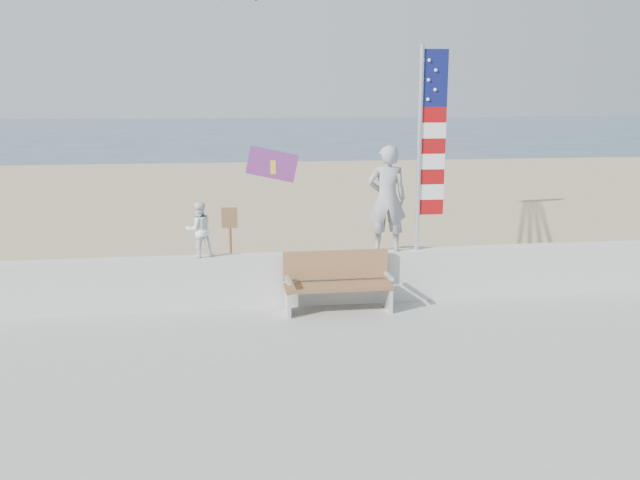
# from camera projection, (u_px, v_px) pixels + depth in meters

# --- Properties ---
(ground) EXTENTS (220.00, 220.00, 0.00)m
(ground) POSITION_uv_depth(u_px,v_px,m) (324.00, 355.00, 9.96)
(ground) COLOR #2F475E
(ground) RESTS_ON ground
(sand) EXTENTS (90.00, 40.00, 0.08)m
(sand) POSITION_uv_depth(u_px,v_px,m) (275.00, 233.00, 18.66)
(sand) COLOR tan
(sand) RESTS_ON ground
(seawall) EXTENTS (30.00, 0.35, 0.90)m
(seawall) POSITION_uv_depth(u_px,v_px,m) (307.00, 278.00, 11.76)
(seawall) COLOR silver
(seawall) RESTS_ON boardwalk
(adult) EXTENTS (0.72, 0.52, 1.84)m
(adult) POSITION_uv_depth(u_px,v_px,m) (387.00, 199.00, 11.67)
(adult) COLOR gray
(adult) RESTS_ON seawall
(child) EXTENTS (0.54, 0.47, 0.94)m
(child) POSITION_uv_depth(u_px,v_px,m) (199.00, 229.00, 11.31)
(child) COLOR white
(child) RESTS_ON seawall
(bench) EXTENTS (1.80, 0.57, 1.00)m
(bench) POSITION_uv_depth(u_px,v_px,m) (337.00, 281.00, 11.37)
(bench) COLOR brown
(bench) RESTS_ON boardwalk
(flag) EXTENTS (0.50, 0.08, 3.50)m
(flag) POSITION_uv_depth(u_px,v_px,m) (427.00, 140.00, 11.56)
(flag) COLOR silver
(flag) RESTS_ON seawall
(parafoil_kite) EXTENTS (1.10, 0.37, 0.74)m
(parafoil_kite) POSITION_uv_depth(u_px,v_px,m) (273.00, 164.00, 13.79)
(parafoil_kite) COLOR red
(parafoil_kite) RESTS_ON ground
(sign) EXTENTS (0.32, 0.07, 1.46)m
(sign) POSITION_uv_depth(u_px,v_px,m) (230.00, 236.00, 13.74)
(sign) COLOR olive
(sign) RESTS_ON sand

